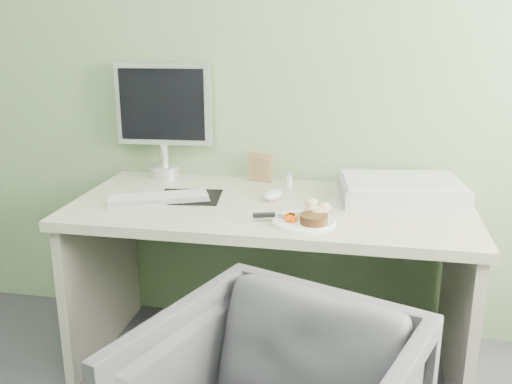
% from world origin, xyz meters
% --- Properties ---
extents(wall_back, '(3.50, 0.00, 3.50)m').
position_xyz_m(wall_back, '(0.00, 2.00, 1.35)').
color(wall_back, '#6D8B61').
rests_on(wall_back, floor).
extents(desk, '(1.60, 0.75, 0.73)m').
position_xyz_m(desk, '(0.00, 1.62, 0.55)').
color(desk, beige).
rests_on(desk, floor).
extents(plate, '(0.23, 0.23, 0.01)m').
position_xyz_m(plate, '(0.16, 1.42, 0.74)').
color(plate, white).
rests_on(plate, desk).
extents(steak, '(0.13, 0.13, 0.03)m').
position_xyz_m(steak, '(0.20, 1.39, 0.76)').
color(steak, black).
rests_on(steak, plate).
extents(potato_pile, '(0.12, 0.10, 0.06)m').
position_xyz_m(potato_pile, '(0.20, 1.48, 0.77)').
color(potato_pile, tan).
rests_on(potato_pile, plate).
extents(carrot_heap, '(0.06, 0.06, 0.04)m').
position_xyz_m(carrot_heap, '(0.11, 1.40, 0.76)').
color(carrot_heap, '#FF5E05').
rests_on(carrot_heap, plate).
extents(steak_knife, '(0.21, 0.08, 0.02)m').
position_xyz_m(steak_knife, '(0.04, 1.42, 0.75)').
color(steak_knife, silver).
rests_on(steak_knife, plate).
extents(mousepad, '(0.28, 0.25, 0.00)m').
position_xyz_m(mousepad, '(-0.35, 1.64, 0.73)').
color(mousepad, black).
rests_on(mousepad, desk).
extents(keyboard, '(0.41, 0.27, 0.02)m').
position_xyz_m(keyboard, '(-0.46, 1.57, 0.75)').
color(keyboard, white).
rests_on(keyboard, desk).
extents(computer_mouse, '(0.09, 0.12, 0.04)m').
position_xyz_m(computer_mouse, '(0.00, 1.68, 0.75)').
color(computer_mouse, white).
rests_on(computer_mouse, desk).
extents(photo_frame, '(0.11, 0.04, 0.14)m').
position_xyz_m(photo_frame, '(-0.10, 1.93, 0.80)').
color(photo_frame, '#9A7948').
rests_on(photo_frame, desk).
extents(eyedrop_bottle, '(0.03, 0.03, 0.07)m').
position_xyz_m(eyedrop_bottle, '(0.04, 1.86, 0.76)').
color(eyedrop_bottle, white).
rests_on(eyedrop_bottle, desk).
extents(scanner, '(0.53, 0.39, 0.08)m').
position_xyz_m(scanner, '(0.52, 1.78, 0.77)').
color(scanner, '#B4B7BC').
rests_on(scanner, desk).
extents(monitor, '(0.44, 0.14, 0.53)m').
position_xyz_m(monitor, '(-0.55, 1.94, 1.03)').
color(monitor, silver).
rests_on(monitor, desk).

